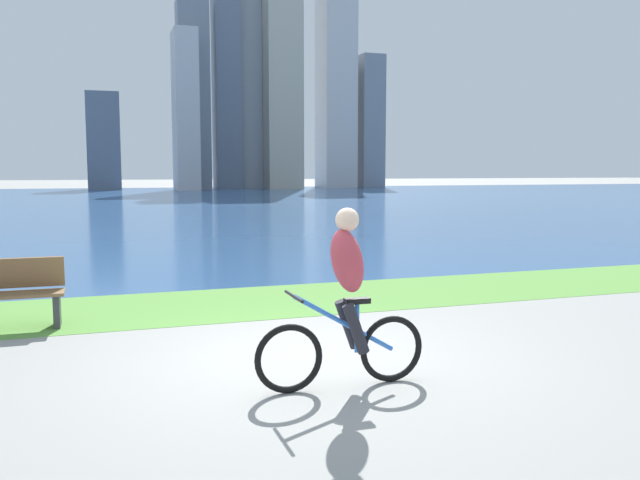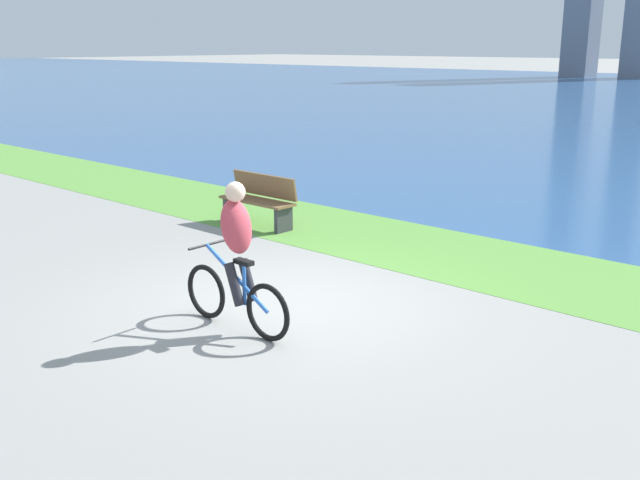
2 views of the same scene
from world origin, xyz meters
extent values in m
plane|color=gray|center=(0.00, 0.00, 0.00)|extent=(300.00, 300.00, 0.00)
cube|color=#59933D|center=(0.00, 3.24, 0.00)|extent=(120.00, 2.54, 0.01)
torus|color=black|center=(-0.39, -0.93, 0.32)|extent=(0.64, 0.06, 0.64)
torus|color=black|center=(0.63, -0.93, 0.32)|extent=(0.64, 0.06, 0.64)
cylinder|color=blue|center=(0.14, -0.93, 0.61)|extent=(1.00, 0.04, 0.61)
cylinder|color=blue|center=(0.27, -0.93, 0.56)|extent=(0.04, 0.04, 0.47)
cube|color=black|center=(0.27, -0.93, 0.81)|extent=(0.24, 0.10, 0.05)
cylinder|color=black|center=(-0.34, -0.93, 0.89)|extent=(0.03, 0.52, 0.03)
ellipsoid|color=#BF3F4C|center=(0.17, -0.93, 1.19)|extent=(0.40, 0.36, 0.65)
sphere|color=beige|center=(0.17, -0.93, 1.57)|extent=(0.22, 0.22, 0.22)
cylinder|color=#26262D|center=(0.22, -1.03, 0.57)|extent=(0.27, 0.11, 0.49)
cylinder|color=#26262D|center=(0.22, -0.83, 0.57)|extent=(0.27, 0.11, 0.49)
cube|color=brown|center=(-3.18, 2.51, 0.45)|extent=(1.50, 0.45, 0.04)
cube|color=brown|center=(-3.18, 2.70, 0.70)|extent=(1.50, 0.11, 0.40)
cube|color=#38383D|center=(-2.53, 2.51, 0.23)|extent=(0.08, 0.37, 0.45)
cube|color=#38383D|center=(-3.83, 2.51, 0.23)|extent=(0.08, 0.37, 0.45)
camera|label=1|loc=(-1.99, -6.50, 2.02)|focal=36.73mm
camera|label=2|loc=(5.93, -6.00, 3.10)|focal=40.94mm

